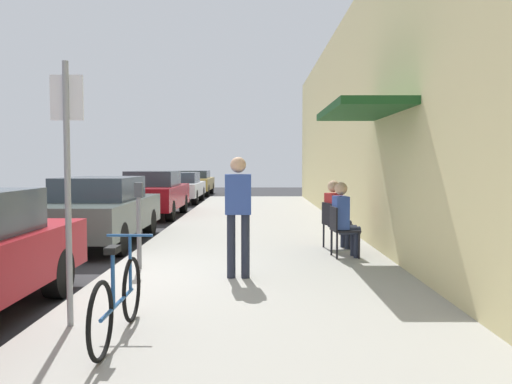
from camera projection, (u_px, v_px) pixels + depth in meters
ground_plane at (99, 286)px, 7.26m from camera, size 60.00×60.00×0.00m
sidewalk_slab at (258, 256)px, 9.25m from camera, size 4.50×32.00×0.12m
building_facade at (393, 106)px, 9.09m from camera, size 1.40×32.00×5.50m
parked_car_1 at (101, 210)px, 10.96m from camera, size 1.80×4.40×1.44m
parked_car_2 at (155, 193)px, 16.70m from camera, size 1.80×4.40×1.49m
parked_car_3 at (182, 187)px, 22.79m from camera, size 1.80×4.40×1.33m
parked_car_4 at (196, 182)px, 28.10m from camera, size 1.80×4.40×1.34m
parking_meter at (140, 219)px, 7.88m from camera, size 0.12×0.10×1.32m
street_sign at (69, 173)px, 5.04m from camera, size 0.32×0.06×2.60m
bicycle_0 at (120, 300)px, 4.72m from camera, size 0.46×1.71×0.90m
cafe_chair_0 at (342, 228)px, 8.84m from camera, size 0.48×0.48×0.87m
seated_patron_0 at (346, 217)px, 8.83m from camera, size 0.45×0.39×1.29m
cafe_chair_1 at (335, 222)px, 9.71m from camera, size 0.54×0.54×0.87m
seated_patron_1 at (338, 212)px, 9.72m from camera, size 0.50×0.45×1.29m
pedestrian_standing at (240, 207)px, 7.20m from camera, size 0.36×0.22×1.70m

